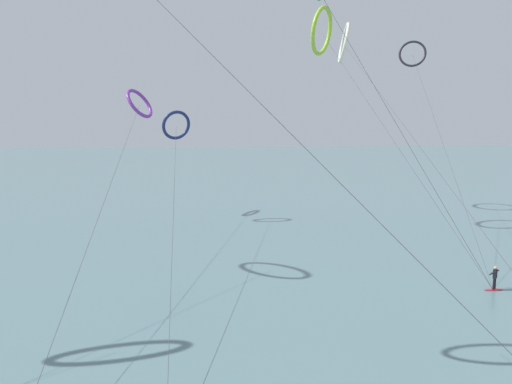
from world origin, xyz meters
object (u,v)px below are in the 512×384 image
(kite_lime, at_px, (322,31))
(kite_charcoal, at_px, (413,54))
(kite_navy, at_px, (176,125))
(kite_violet, at_px, (139,104))
(kite_ivory, at_px, (344,43))
(surfer_crimson, at_px, (495,280))

(kite_lime, xyz_separation_m, kite_charcoal, (11.95, 4.33, -1.63))
(kite_navy, bearing_deg, kite_violet, -72.03)
(kite_lime, xyz_separation_m, kite_ivory, (5.38, 10.30, 0.43))
(kite_charcoal, distance_m, kite_ivory, 9.11)
(surfer_crimson, distance_m, kite_ivory, 37.80)
(kite_lime, relative_size, kite_charcoal, 0.89)
(surfer_crimson, relative_size, kite_charcoal, 0.06)
(kite_violet, bearing_deg, surfer_crimson, -111.64)
(surfer_crimson, bearing_deg, kite_lime, 69.79)
(kite_navy, height_order, kite_ivory, kite_ivory)
(kite_violet, distance_m, kite_navy, 7.07)
(surfer_crimson, bearing_deg, kite_ivory, 54.35)
(kite_violet, height_order, kite_navy, kite_violet)
(kite_lime, height_order, kite_navy, kite_lime)
(surfer_crimson, height_order, kite_navy, kite_navy)
(surfer_crimson, relative_size, kite_navy, 0.04)
(kite_navy, distance_m, kite_ivory, 24.24)
(surfer_crimson, distance_m, kite_navy, 35.71)
(kite_charcoal, xyz_separation_m, kite_navy, (-27.58, -0.36, -8.24))
(kite_lime, bearing_deg, kite_navy, -70.07)
(kite_charcoal, bearing_deg, kite_lime, -136.72)
(kite_ivory, bearing_deg, kite_charcoal, 57.59)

